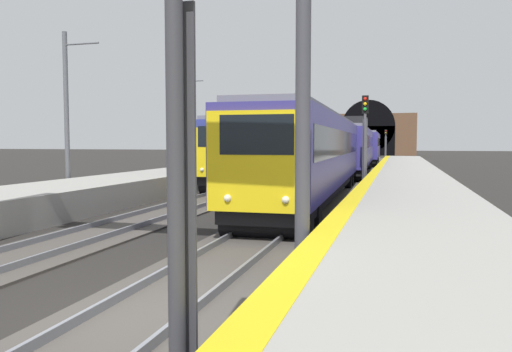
{
  "coord_description": "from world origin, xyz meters",
  "views": [
    {
      "loc": [
        -6.68,
        -3.7,
        2.69
      ],
      "look_at": [
        11.62,
        1.5,
        1.41
      ],
      "focal_mm": 35.24,
      "sensor_mm": 36.0,
      "label": 1
    }
  ],
  "objects_px": {
    "overhead_signal_gantry": "(94,5)",
    "railway_signal_far": "(386,142)",
    "train_main_approaching": "(352,147)",
    "train_adjacent_platform": "(300,147)",
    "railway_signal_near": "(175,90)",
    "catenary_mast_far": "(180,125)",
    "railway_signal_mid": "(365,132)",
    "catenary_mast_near": "(67,114)"
  },
  "relations": [
    {
      "from": "railway_signal_far",
      "to": "catenary_mast_near",
      "type": "height_order",
      "value": "catenary_mast_near"
    },
    {
      "from": "train_adjacent_platform",
      "to": "railway_signal_far",
      "type": "xyz_separation_m",
      "value": [
        36.17,
        -6.42,
        0.45
      ]
    },
    {
      "from": "railway_signal_mid",
      "to": "catenary_mast_far",
      "type": "relative_size",
      "value": 0.72
    },
    {
      "from": "railway_signal_near",
      "to": "train_adjacent_platform",
      "type": "bearing_deg",
      "value": -170.78
    },
    {
      "from": "catenary_mast_far",
      "to": "railway_signal_mid",
      "type": "bearing_deg",
      "value": -99.66
    },
    {
      "from": "catenary_mast_near",
      "to": "train_main_approaching",
      "type": "bearing_deg",
      "value": -26.72
    },
    {
      "from": "railway_signal_far",
      "to": "railway_signal_near",
      "type": "bearing_deg",
      "value": 0.0
    },
    {
      "from": "catenary_mast_near",
      "to": "overhead_signal_gantry",
      "type": "bearing_deg",
      "value": -141.26
    },
    {
      "from": "railway_signal_far",
      "to": "train_main_approaching",
      "type": "bearing_deg",
      "value": -2.68
    },
    {
      "from": "train_main_approaching",
      "to": "catenary_mast_near",
      "type": "height_order",
      "value": "catenary_mast_near"
    },
    {
      "from": "railway_signal_far",
      "to": "catenary_mast_near",
      "type": "xyz_separation_m",
      "value": [
        -59.77,
        12.92,
        1.24
      ]
    },
    {
      "from": "railway_signal_mid",
      "to": "overhead_signal_gantry",
      "type": "height_order",
      "value": "overhead_signal_gantry"
    },
    {
      "from": "train_adjacent_platform",
      "to": "railway_signal_far",
      "type": "distance_m",
      "value": 36.74
    },
    {
      "from": "railway_signal_mid",
      "to": "catenary_mast_near",
      "type": "xyz_separation_m",
      "value": [
        -10.28,
        12.92,
        0.7
      ]
    },
    {
      "from": "train_adjacent_platform",
      "to": "railway_signal_far",
      "type": "height_order",
      "value": "railway_signal_far"
    },
    {
      "from": "train_adjacent_platform",
      "to": "catenary_mast_far",
      "type": "xyz_separation_m",
      "value": [
        -11.12,
        6.49,
        1.57
      ]
    },
    {
      "from": "railway_signal_near",
      "to": "railway_signal_far",
      "type": "xyz_separation_m",
      "value": [
        75.74,
        0.0,
        -0.42
      ]
    },
    {
      "from": "railway_signal_near",
      "to": "railway_signal_far",
      "type": "relative_size",
      "value": 1.13
    },
    {
      "from": "overhead_signal_gantry",
      "to": "catenary_mast_near",
      "type": "xyz_separation_m",
      "value": [
        11.01,
        8.83,
        -1.5
      ]
    },
    {
      "from": "railway_signal_near",
      "to": "overhead_signal_gantry",
      "type": "xyz_separation_m",
      "value": [
        4.96,
        4.09,
        2.32
      ]
    },
    {
      "from": "catenary_mast_near",
      "to": "train_adjacent_platform",
      "type": "bearing_deg",
      "value": -15.39
    },
    {
      "from": "overhead_signal_gantry",
      "to": "catenary_mast_far",
      "type": "relative_size",
      "value": 1.19
    },
    {
      "from": "overhead_signal_gantry",
      "to": "catenary_mast_near",
      "type": "bearing_deg",
      "value": 38.74
    },
    {
      "from": "train_adjacent_platform",
      "to": "railway_signal_near",
      "type": "distance_m",
      "value": 40.1
    },
    {
      "from": "train_adjacent_platform",
      "to": "railway_signal_mid",
      "type": "height_order",
      "value": "railway_signal_mid"
    },
    {
      "from": "train_adjacent_platform",
      "to": "overhead_signal_gantry",
      "type": "xyz_separation_m",
      "value": [
        -34.61,
        -2.33,
        3.19
      ]
    },
    {
      "from": "railway_signal_mid",
      "to": "overhead_signal_gantry",
      "type": "xyz_separation_m",
      "value": [
        -21.29,
        4.09,
        2.21
      ]
    },
    {
      "from": "railway_signal_far",
      "to": "catenary_mast_near",
      "type": "distance_m",
      "value": 61.17
    },
    {
      "from": "railway_signal_far",
      "to": "overhead_signal_gantry",
      "type": "relative_size",
      "value": 0.52
    },
    {
      "from": "railway_signal_far",
      "to": "catenary_mast_near",
      "type": "bearing_deg",
      "value": -12.2
    },
    {
      "from": "train_main_approaching",
      "to": "railway_signal_far",
      "type": "bearing_deg",
      "value": 176.01
    },
    {
      "from": "train_main_approaching",
      "to": "overhead_signal_gantry",
      "type": "xyz_separation_m",
      "value": [
        -33.18,
        2.33,
        3.23
      ]
    },
    {
      "from": "railway_signal_far",
      "to": "overhead_signal_gantry",
      "type": "xyz_separation_m",
      "value": [
        -70.78,
        4.09,
        2.74
      ]
    },
    {
      "from": "catenary_mast_near",
      "to": "catenary_mast_far",
      "type": "height_order",
      "value": "catenary_mast_near"
    },
    {
      "from": "overhead_signal_gantry",
      "to": "catenary_mast_far",
      "type": "height_order",
      "value": "catenary_mast_far"
    },
    {
      "from": "railway_signal_mid",
      "to": "train_adjacent_platform",
      "type": "bearing_deg",
      "value": -154.26
    },
    {
      "from": "railway_signal_far",
      "to": "catenary_mast_far",
      "type": "relative_size",
      "value": 0.62
    },
    {
      "from": "overhead_signal_gantry",
      "to": "railway_signal_far",
      "type": "bearing_deg",
      "value": -3.31
    },
    {
      "from": "train_adjacent_platform",
      "to": "catenary_mast_far",
      "type": "height_order",
      "value": "catenary_mast_far"
    },
    {
      "from": "train_main_approaching",
      "to": "railway_signal_near",
      "type": "bearing_deg",
      "value": 1.32
    },
    {
      "from": "train_adjacent_platform",
      "to": "catenary_mast_near",
      "type": "xyz_separation_m",
      "value": [
        -23.6,
        6.5,
        1.69
      ]
    },
    {
      "from": "railway_signal_near",
      "to": "catenary_mast_far",
      "type": "xyz_separation_m",
      "value": [
        28.45,
        12.92,
        0.7
      ]
    }
  ]
}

